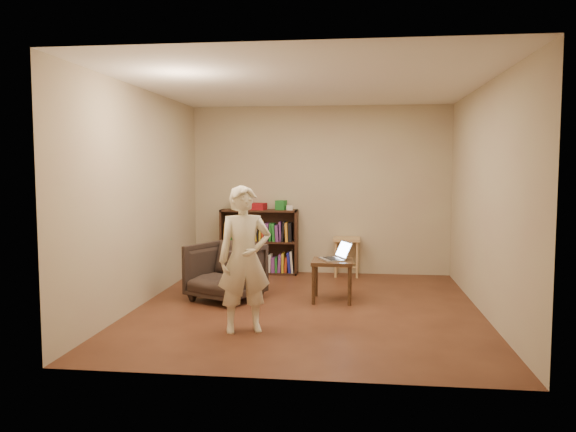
# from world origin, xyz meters

# --- Properties ---
(floor) EXTENTS (4.50, 4.50, 0.00)m
(floor) POSITION_xyz_m (0.00, 0.00, 0.00)
(floor) COLOR #422115
(floor) RESTS_ON ground
(ceiling) EXTENTS (4.50, 4.50, 0.00)m
(ceiling) POSITION_xyz_m (0.00, 0.00, 2.60)
(ceiling) COLOR white
(ceiling) RESTS_ON wall_back
(wall_back) EXTENTS (4.00, 0.00, 4.00)m
(wall_back) POSITION_xyz_m (0.00, 2.25, 1.30)
(wall_back) COLOR #BCB38E
(wall_back) RESTS_ON floor
(wall_left) EXTENTS (0.00, 4.50, 4.50)m
(wall_left) POSITION_xyz_m (-2.00, 0.00, 1.30)
(wall_left) COLOR #BCB38E
(wall_left) RESTS_ON floor
(wall_right) EXTENTS (0.00, 4.50, 4.50)m
(wall_right) POSITION_xyz_m (2.00, 0.00, 1.30)
(wall_right) COLOR #BCB38E
(wall_right) RESTS_ON floor
(bookshelf) EXTENTS (1.20, 0.30, 1.00)m
(bookshelf) POSITION_xyz_m (-0.93, 2.09, 0.44)
(bookshelf) COLOR black
(bookshelf) RESTS_ON floor
(box_yellow) EXTENTS (0.26, 0.21, 0.19)m
(box_yellow) POSITION_xyz_m (-1.24, 2.05, 1.10)
(box_yellow) COLOR gold
(box_yellow) RESTS_ON bookshelf
(red_cloth) EXTENTS (0.34, 0.27, 0.10)m
(red_cloth) POSITION_xyz_m (-0.99, 2.07, 1.05)
(red_cloth) COLOR maroon
(red_cloth) RESTS_ON bookshelf
(box_green) EXTENTS (0.17, 0.17, 0.15)m
(box_green) POSITION_xyz_m (-0.59, 2.10, 1.07)
(box_green) COLOR #1D6D27
(box_green) RESTS_ON bookshelf
(box_white) EXTENTS (0.11, 0.11, 0.07)m
(box_white) POSITION_xyz_m (-0.46, 2.05, 1.04)
(box_white) COLOR silver
(box_white) RESTS_ON bookshelf
(stool) EXTENTS (0.41, 0.41, 0.59)m
(stool) POSITION_xyz_m (0.43, 2.03, 0.47)
(stool) COLOR tan
(stool) RESTS_ON floor
(armchair) EXTENTS (1.04, 1.05, 0.72)m
(armchair) POSITION_xyz_m (-1.05, 0.28, 0.36)
(armchair) COLOR black
(armchair) RESTS_ON floor
(side_table) EXTENTS (0.50, 0.50, 0.51)m
(side_table) POSITION_xyz_m (0.28, 0.40, 0.43)
(side_table) COLOR black
(side_table) RESTS_ON floor
(laptop) EXTENTS (0.44, 0.44, 0.23)m
(laptop) POSITION_xyz_m (0.33, 0.44, 0.57)
(laptop) COLOR silver
(laptop) RESTS_ON side_table
(person) EXTENTS (0.63, 0.52, 1.48)m
(person) POSITION_xyz_m (-0.54, -1.01, 0.74)
(person) COLOR beige
(person) RESTS_ON floor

